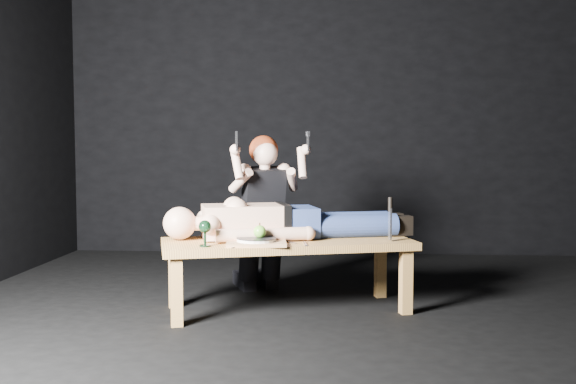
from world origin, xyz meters
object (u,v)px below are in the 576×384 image
object	(u,v)px
serving_tray	(256,243)
lying_man	(291,217)
kneeling_woman	(260,212)
carving_knife	(390,219)
table	(287,275)
goblet	(205,233)

from	to	relation	value
serving_tray	lying_man	bearing A→B (deg)	61.91
lying_man	kneeling_woman	bearing A→B (deg)	104.59
lying_man	carving_knife	size ratio (longest dim) A/B	5.70
table	goblet	xyz separation A→B (m)	(-0.47, -0.30, 0.30)
goblet	carving_knife	size ratio (longest dim) A/B	0.57
table	kneeling_woman	world-z (taller)	kneeling_woman
lying_man	goblet	xyz separation A→B (m)	(-0.48, -0.44, -0.05)
lying_man	carving_knife	world-z (taller)	carving_knife
table	kneeling_woman	bearing A→B (deg)	97.13
lying_man	serving_tray	distance (m)	0.41
goblet	carving_knife	bearing A→B (deg)	14.90
carving_knife	lying_man	bearing A→B (deg)	151.50
serving_tray	goblet	size ratio (longest dim) A/B	2.27
table	carving_knife	bearing A→B (deg)	-16.54
lying_man	serving_tray	world-z (taller)	lying_man
goblet	serving_tray	bearing A→B (deg)	17.43
lying_man	serving_tray	size ratio (longest dim) A/B	4.42
kneeling_woman	carving_knife	size ratio (longest dim) A/B	4.18
table	carving_knife	world-z (taller)	carving_knife
table	kneeling_woman	xyz separation A→B (m)	(-0.23, 0.55, 0.35)
goblet	carving_knife	xyz separation A→B (m)	(1.11, 0.29, 0.06)
table	serving_tray	world-z (taller)	serving_tray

